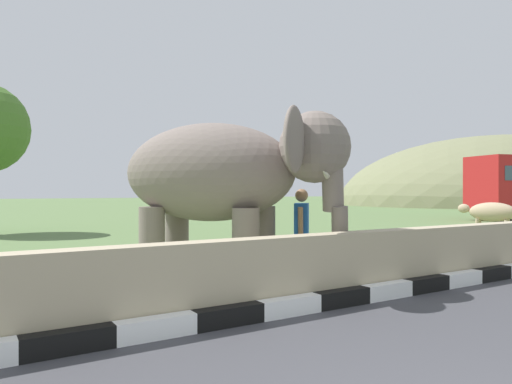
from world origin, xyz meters
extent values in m
cube|color=black|center=(-1.70, 3.93, 0.12)|extent=(0.90, 0.20, 0.24)
cube|color=white|center=(-0.80, 3.93, 0.12)|extent=(0.90, 0.20, 0.24)
cube|color=black|center=(0.10, 3.93, 0.12)|extent=(0.90, 0.20, 0.24)
cube|color=white|center=(1.00, 3.93, 0.12)|extent=(0.90, 0.20, 0.24)
cube|color=black|center=(1.90, 3.93, 0.12)|extent=(0.90, 0.20, 0.24)
cube|color=white|center=(2.80, 3.93, 0.12)|extent=(0.90, 0.20, 0.24)
cube|color=black|center=(3.70, 3.93, 0.12)|extent=(0.90, 0.20, 0.24)
cube|color=white|center=(4.60, 3.93, 0.12)|extent=(0.90, 0.20, 0.24)
cube|color=black|center=(5.50, 3.93, 0.12)|extent=(0.90, 0.20, 0.24)
cube|color=tan|center=(2.00, 4.23, 0.50)|extent=(28.00, 0.36, 1.00)
cylinder|color=slate|center=(1.94, 6.01, 0.67)|extent=(0.44, 0.44, 1.35)
cylinder|color=slate|center=(1.24, 5.44, 0.67)|extent=(0.44, 0.44, 1.35)
cylinder|color=slate|center=(0.86, 7.32, 0.67)|extent=(0.44, 0.44, 1.35)
cylinder|color=slate|center=(0.16, 6.75, 0.67)|extent=(0.44, 0.44, 1.35)
ellipsoid|color=slate|center=(1.05, 6.38, 1.94)|extent=(3.21, 3.41, 1.70)
sphere|color=slate|center=(2.24, 4.94, 2.33)|extent=(1.16, 1.16, 1.16)
ellipsoid|color=#D84C8C|center=(2.42, 4.71, 2.48)|extent=(0.72, 0.68, 0.44)
ellipsoid|color=slate|center=(2.75, 5.54, 2.38)|extent=(0.85, 0.76, 1.00)
ellipsoid|color=slate|center=(1.54, 4.55, 2.38)|extent=(0.85, 0.76, 1.00)
cylinder|color=slate|center=(2.42, 4.71, 1.78)|extent=(0.59, 0.57, 0.99)
cylinder|color=slate|center=(2.49, 4.62, 0.98)|extent=(0.42, 0.41, 0.82)
cone|color=beige|center=(2.60, 4.94, 1.88)|extent=(0.53, 0.47, 0.22)
cone|color=beige|center=(2.17, 4.58, 1.88)|extent=(0.53, 0.47, 0.22)
cylinder|color=navy|center=(2.59, 5.74, 0.41)|extent=(0.15, 0.15, 0.82)
cylinder|color=navy|center=(2.46, 5.59, 0.41)|extent=(0.15, 0.15, 0.82)
cube|color=#1E59B2|center=(2.53, 5.66, 1.11)|extent=(0.44, 0.46, 0.58)
cylinder|color=#9E7251|center=(2.70, 5.86, 1.08)|extent=(0.15, 0.16, 0.53)
cylinder|color=#9E7251|center=(2.36, 5.47, 1.08)|extent=(0.18, 0.18, 0.53)
sphere|color=#9E7251|center=(2.53, 5.66, 1.54)|extent=(0.23, 0.23, 0.23)
cylinder|color=black|center=(22.92, 14.67, 0.50)|extent=(1.04, 0.53, 1.00)
cylinder|color=tan|center=(12.56, 8.78, 0.33)|extent=(0.12, 0.12, 0.65)
cylinder|color=tan|center=(12.90, 8.90, 0.33)|extent=(0.12, 0.12, 0.65)
cylinder|color=tan|center=(12.87, 7.93, 0.33)|extent=(0.12, 0.12, 0.65)
cylinder|color=tan|center=(13.21, 8.05, 0.33)|extent=(0.12, 0.12, 0.65)
ellipsoid|color=tan|center=(12.89, 8.41, 0.90)|extent=(1.08, 1.61, 0.66)
ellipsoid|color=tan|center=(12.57, 9.29, 1.00)|extent=(0.38, 0.46, 0.32)
ellipsoid|color=#767954|center=(55.00, 32.72, 0.00)|extent=(44.14, 35.32, 16.87)
camera|label=1|loc=(-2.60, -1.00, 1.62)|focal=33.14mm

